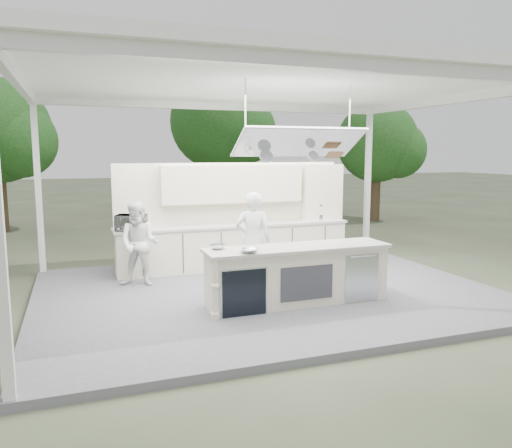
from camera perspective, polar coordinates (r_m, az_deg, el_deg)
name	(u,v)px	position (r m, az deg, el deg)	size (l,w,h in m)	color
ground	(267,296)	(9.17, 1.21, -8.22)	(90.00, 90.00, 0.00)	#515B3E
stage_deck	(267,293)	(9.15, 1.21, -7.86)	(8.00, 6.00, 0.12)	slate
tent	(268,86)	(8.86, 1.33, 15.46)	(8.20, 6.20, 3.86)	white
demo_island	(297,275)	(8.27, 4.67, -5.80)	(3.10, 0.79, 0.95)	beige
back_counter	(235,246)	(10.78, -2.41, -2.47)	(5.08, 0.72, 0.95)	beige
back_wall_unit	(251,199)	(10.98, -0.56, 2.88)	(5.05, 0.48, 2.25)	beige
tree_cluster	(164,132)	(18.24, -10.52, 10.25)	(19.55, 9.40, 5.85)	#4F3927
head_chef	(253,240)	(9.09, -0.33, -1.85)	(0.65, 0.42, 1.77)	white
sous_chef	(139,244)	(9.50, -13.19, -2.22)	(0.77, 0.60, 1.58)	white
toaster_oven	(131,223)	(10.05, -14.08, 0.15)	(0.57, 0.39, 0.32)	#B1B3B8
bowl_large	(249,251)	(7.61, -0.84, -3.07)	(0.28, 0.28, 0.07)	silver
bowl_small	(218,247)	(7.93, -4.39, -2.61)	(0.25, 0.25, 0.08)	silver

